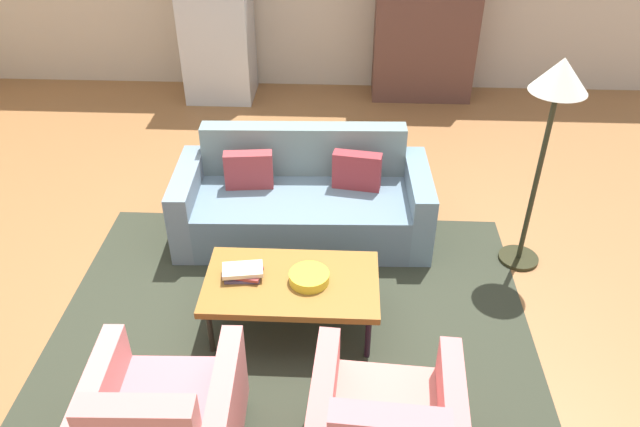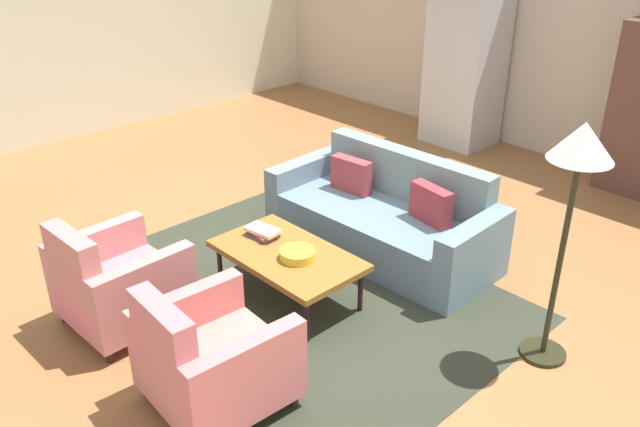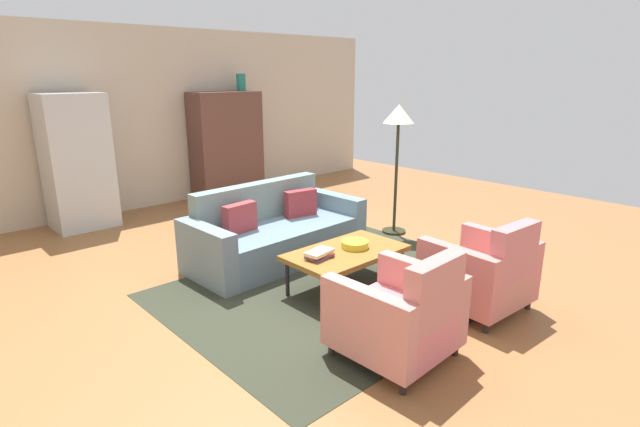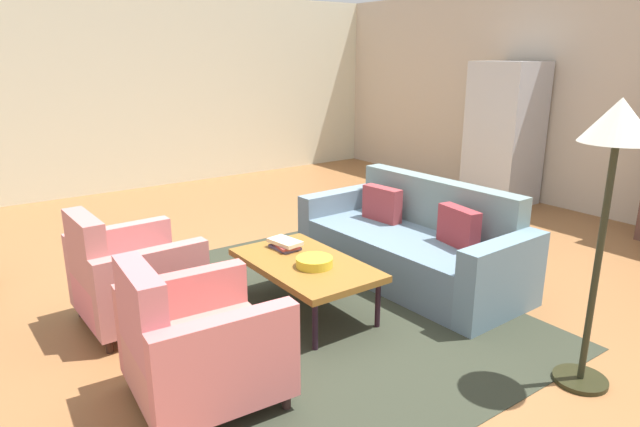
% 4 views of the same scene
% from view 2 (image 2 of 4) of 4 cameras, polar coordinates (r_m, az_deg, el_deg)
% --- Properties ---
extents(ground_plane, '(11.57, 11.57, 0.00)m').
position_cam_2_polar(ground_plane, '(5.62, 0.53, -5.10)').
color(ground_plane, '#936036').
extents(wall_back, '(9.64, 0.12, 2.80)m').
position_cam_2_polar(wall_back, '(8.22, 21.54, 13.90)').
color(wall_back, beige).
rests_on(wall_back, ground).
extents(wall_left, '(0.12, 7.95, 2.80)m').
position_cam_2_polar(wall_left, '(9.04, -21.99, 14.83)').
color(wall_left, beige).
rests_on(wall_left, ground).
extents(area_rug, '(3.40, 2.60, 0.01)m').
position_cam_2_polar(area_rug, '(5.33, -2.39, -7.05)').
color(area_rug, '#2E3325').
rests_on(area_rug, ground).
extents(couch, '(2.13, 0.97, 0.86)m').
position_cam_2_polar(couch, '(5.89, 5.86, -0.48)').
color(couch, slate).
rests_on(couch, ground).
extents(coffee_table, '(1.20, 0.70, 0.41)m').
position_cam_2_polar(coffee_table, '(5.10, -2.89, -3.79)').
color(coffee_table, black).
rests_on(coffee_table, ground).
extents(armchair_left, '(0.83, 0.83, 0.88)m').
position_cam_2_polar(armchair_left, '(5.03, -17.62, -6.06)').
color(armchair_left, '#312423').
rests_on(armchair_left, ground).
extents(armchair_right, '(0.85, 0.85, 0.88)m').
position_cam_2_polar(armchair_right, '(4.16, -9.82, -12.75)').
color(armchair_right, '#2E2613').
rests_on(armchair_right, ground).
extents(fruit_bowl, '(0.28, 0.28, 0.07)m').
position_cam_2_polar(fruit_bowl, '(4.99, -1.98, -3.60)').
color(fruit_bowl, gold).
rests_on(fruit_bowl, coffee_table).
extents(book_stack, '(0.30, 0.20, 0.07)m').
position_cam_2_polar(book_stack, '(5.31, -5.05, -1.64)').
color(book_stack, '#50486F').
rests_on(book_stack, coffee_table).
extents(refrigerator, '(0.80, 0.73, 1.85)m').
position_cam_2_polar(refrigerator, '(8.49, 12.61, 12.12)').
color(refrigerator, '#B7BABF').
rests_on(refrigerator, ground).
extents(floor_lamp, '(0.40, 0.40, 1.72)m').
position_cam_2_polar(floor_lamp, '(4.27, 21.72, 3.96)').
color(floor_lamp, black).
rests_on(floor_lamp, ground).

